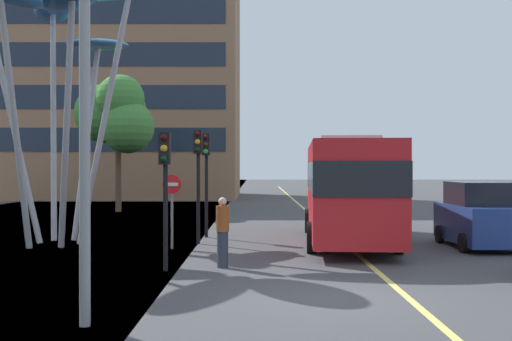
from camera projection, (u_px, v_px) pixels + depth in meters
The scene contains 12 objects.
ground at pixel (297, 300), 12.44m from camera, with size 120.00×240.00×0.10m.
red_bus at pixel (347, 185), 21.59m from camera, with size 3.34×10.39×3.62m.
leaf_sculpture at pixel (58, 23), 21.20m from camera, with size 9.12×8.93×9.34m.
traffic_light_kerb_near at pixel (164, 171), 15.54m from camera, with size 0.28×0.42×3.47m.
traffic_light_kerb_far at pixel (197, 162), 21.10m from camera, with size 0.28×0.42×3.86m.
traffic_light_island_mid at pixel (205, 163), 23.03m from camera, with size 0.28×0.42×3.84m.
car_parked_mid at pixel (478, 217), 20.25m from camera, with size 2.04×4.00×2.13m.
street_lamp at pixel (106, 4), 10.18m from camera, with size 1.74×0.44×8.34m.
tree_pavement_near at pixel (116, 114), 36.29m from camera, with size 4.90×4.82×7.90m.
pedestrian at pixel (222, 232), 16.16m from camera, with size 0.34×0.34×1.82m.
no_entry_sign at pixel (171, 199), 19.85m from camera, with size 0.60×0.12×2.36m.
backdrop_building at pixel (104, 67), 54.93m from camera, with size 23.37×14.70×22.82m.
Camera 1 is at (-1.55, -12.42, 2.60)m, focal length 43.80 mm.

